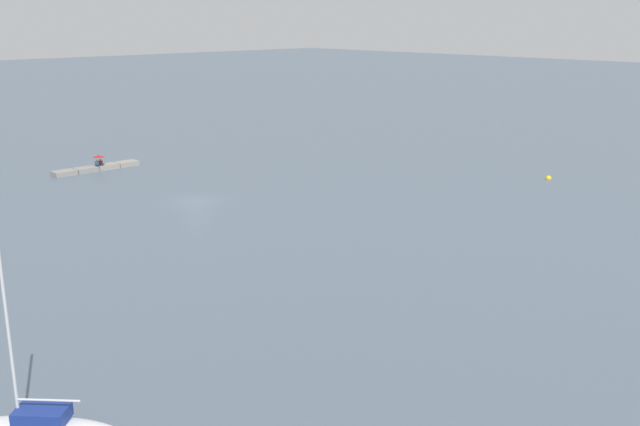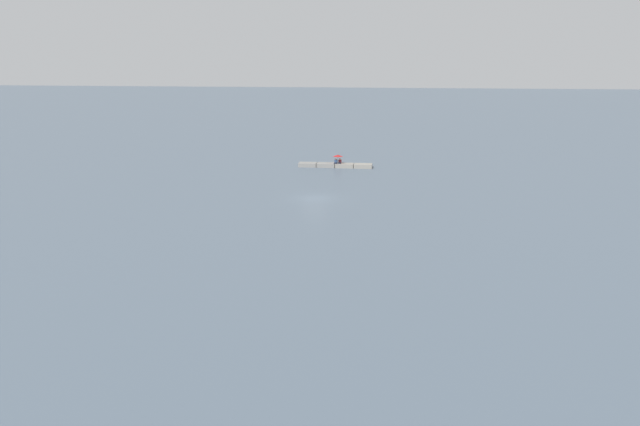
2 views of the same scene
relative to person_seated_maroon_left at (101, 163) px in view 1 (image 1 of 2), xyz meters
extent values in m
plane|color=slate|center=(0.64, 20.39, -0.81)|extent=(500.00, 500.00, 0.00)
cube|color=gray|center=(-3.29, 0.02, -0.53)|extent=(2.54, 1.70, 0.55)
cube|color=gray|center=(-0.67, 0.02, -0.53)|extent=(2.54, 1.70, 0.55)
cube|color=gray|center=(1.96, 0.02, -0.53)|extent=(2.54, 1.70, 0.55)
cube|color=gray|center=(4.58, 0.02, -0.53)|extent=(2.54, 1.70, 0.55)
cube|color=#1E2333|center=(0.02, 0.19, -0.17)|extent=(0.41, 0.46, 0.16)
cube|color=maroon|center=(-0.01, -0.08, 0.01)|extent=(0.42, 0.26, 0.52)
sphere|color=tan|center=(-0.01, -0.08, 0.37)|extent=(0.22, 0.22, 0.22)
cube|color=#1E2333|center=(0.58, 0.36, -0.17)|extent=(0.41, 0.46, 0.16)
cube|color=navy|center=(0.55, 0.08, 0.01)|extent=(0.42, 0.26, 0.52)
sphere|color=tan|center=(0.55, 0.08, 0.37)|extent=(0.22, 0.22, 0.22)
cylinder|color=black|center=(0.27, 0.06, 0.27)|extent=(0.02, 0.02, 1.05)
cone|color=#B21E1E|center=(0.27, 0.06, 0.87)|extent=(1.36, 1.36, 0.24)
sphere|color=black|center=(0.27, 0.06, 1.01)|extent=(0.05, 0.05, 0.05)
cube|color=navy|center=(28.76, 50.11, 0.44)|extent=(2.45, 2.49, 0.61)
cylinder|color=silver|center=(29.45, 49.37, 4.47)|extent=(0.13, 0.13, 8.68)
cylinder|color=silver|center=(28.53, 50.36, 1.13)|extent=(1.92, 2.05, 0.10)
sphere|color=yellow|center=(-33.15, 39.07, -0.70)|extent=(0.63, 0.63, 0.63)
camera|label=1|loc=(39.03, 77.64, 16.60)|focal=40.48mm
camera|label=2|loc=(-8.88, 87.80, 14.52)|focal=35.47mm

